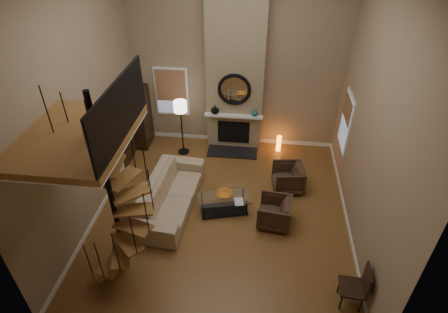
# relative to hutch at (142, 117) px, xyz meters

# --- Properties ---
(ground) EXTENTS (6.00, 6.50, 0.01)m
(ground) POSITION_rel_hutch_xyz_m (2.76, -2.76, -0.95)
(ground) COLOR olive
(ground) RESTS_ON ground
(back_wall) EXTENTS (6.00, 0.02, 5.50)m
(back_wall) POSITION_rel_hutch_xyz_m (2.76, 0.49, 1.80)
(back_wall) COLOR #9C8465
(back_wall) RESTS_ON ground
(front_wall) EXTENTS (6.00, 0.02, 5.50)m
(front_wall) POSITION_rel_hutch_xyz_m (2.76, -6.01, 1.80)
(front_wall) COLOR #9C8465
(front_wall) RESTS_ON ground
(left_wall) EXTENTS (0.02, 6.50, 5.50)m
(left_wall) POSITION_rel_hutch_xyz_m (-0.24, -2.76, 1.80)
(left_wall) COLOR #9C8465
(left_wall) RESTS_ON ground
(right_wall) EXTENTS (0.02, 6.50, 5.50)m
(right_wall) POSITION_rel_hutch_xyz_m (5.76, -2.76, 1.80)
(right_wall) COLOR #9C8465
(right_wall) RESTS_ON ground
(baseboard_back) EXTENTS (6.00, 0.02, 0.12)m
(baseboard_back) POSITION_rel_hutch_xyz_m (2.76, 0.48, -0.89)
(baseboard_back) COLOR white
(baseboard_back) RESTS_ON ground
(baseboard_left) EXTENTS (0.02, 6.50, 0.12)m
(baseboard_left) POSITION_rel_hutch_xyz_m (-0.23, -2.76, -0.89)
(baseboard_left) COLOR white
(baseboard_left) RESTS_ON ground
(baseboard_right) EXTENTS (0.02, 6.50, 0.12)m
(baseboard_right) POSITION_rel_hutch_xyz_m (5.75, -2.76, -0.89)
(baseboard_right) COLOR white
(baseboard_right) RESTS_ON ground
(chimney_breast) EXTENTS (1.60, 0.38, 5.50)m
(chimney_breast) POSITION_rel_hutch_xyz_m (2.76, 0.30, 1.80)
(chimney_breast) COLOR #958360
(chimney_breast) RESTS_ON ground
(hearth) EXTENTS (1.50, 0.60, 0.04)m
(hearth) POSITION_rel_hutch_xyz_m (2.76, -0.19, -0.93)
(hearth) COLOR black
(hearth) RESTS_ON ground
(firebox) EXTENTS (0.95, 0.02, 0.72)m
(firebox) POSITION_rel_hutch_xyz_m (2.76, 0.10, -0.40)
(firebox) COLOR black
(firebox) RESTS_ON chimney_breast
(mantel) EXTENTS (1.70, 0.18, 0.06)m
(mantel) POSITION_rel_hutch_xyz_m (2.76, 0.02, 0.20)
(mantel) COLOR white
(mantel) RESTS_ON chimney_breast
(mirror_frame) EXTENTS (0.94, 0.10, 0.94)m
(mirror_frame) POSITION_rel_hutch_xyz_m (2.76, 0.08, 1.00)
(mirror_frame) COLOR black
(mirror_frame) RESTS_ON chimney_breast
(mirror_disc) EXTENTS (0.80, 0.01, 0.80)m
(mirror_disc) POSITION_rel_hutch_xyz_m (2.76, 0.09, 1.00)
(mirror_disc) COLOR white
(mirror_disc) RESTS_ON chimney_breast
(vase_left) EXTENTS (0.24, 0.24, 0.25)m
(vase_left) POSITION_rel_hutch_xyz_m (2.21, 0.06, 0.35)
(vase_left) COLOR black
(vase_left) RESTS_ON mantel
(vase_right) EXTENTS (0.20, 0.20, 0.21)m
(vase_right) POSITION_rel_hutch_xyz_m (3.36, 0.06, 0.33)
(vase_right) COLOR #18554F
(vase_right) RESTS_ON mantel
(window_back) EXTENTS (1.02, 0.06, 1.52)m
(window_back) POSITION_rel_hutch_xyz_m (0.86, 0.46, 0.67)
(window_back) COLOR white
(window_back) RESTS_ON back_wall
(window_right) EXTENTS (0.06, 1.02, 1.52)m
(window_right) POSITION_rel_hutch_xyz_m (5.73, -0.76, 0.68)
(window_right) COLOR white
(window_right) RESTS_ON right_wall
(entry_door) EXTENTS (0.10, 1.05, 2.16)m
(entry_door) POSITION_rel_hutch_xyz_m (-0.20, -0.96, 0.10)
(entry_door) COLOR white
(entry_door) RESTS_ON ground
(loft) EXTENTS (1.70, 2.20, 1.09)m
(loft) POSITION_rel_hutch_xyz_m (0.71, -4.56, 2.29)
(loft) COLOR olive
(loft) RESTS_ON left_wall
(spiral_stair) EXTENTS (1.47, 1.47, 4.06)m
(spiral_stair) POSITION_rel_hutch_xyz_m (0.98, -4.55, 0.83)
(spiral_stair) COLOR black
(spiral_stair) RESTS_ON ground
(hutch) EXTENTS (0.38, 0.81, 1.81)m
(hutch) POSITION_rel_hutch_xyz_m (0.00, 0.00, 0.00)
(hutch) COLOR black
(hutch) RESTS_ON ground
(sofa) EXTENTS (1.27, 2.83, 0.81)m
(sofa) POSITION_rel_hutch_xyz_m (1.46, -2.67, -0.55)
(sofa) COLOR tan
(sofa) RESTS_ON ground
(armchair_near) EXTENTS (0.88, 0.86, 0.71)m
(armchair_near) POSITION_rel_hutch_xyz_m (4.43, -1.65, -0.60)
(armchair_near) COLOR #452E1F
(armchair_near) RESTS_ON ground
(armchair_far) EXTENTS (0.84, 0.82, 0.69)m
(armchair_far) POSITION_rel_hutch_xyz_m (4.08, -2.99, -0.60)
(armchair_far) COLOR #452E1F
(armchair_far) RESTS_ON ground
(coffee_table) EXTENTS (1.35, 0.92, 0.46)m
(coffee_table) POSITION_rel_hutch_xyz_m (2.80, -2.70, -0.67)
(coffee_table) COLOR silver
(coffee_table) RESTS_ON ground
(bowl) EXTENTS (0.37, 0.37, 0.09)m
(bowl) POSITION_rel_hutch_xyz_m (2.80, -2.65, -0.45)
(bowl) COLOR orange
(bowl) RESTS_ON coffee_table
(book) EXTENTS (0.25, 0.31, 0.03)m
(book) POSITION_rel_hutch_xyz_m (3.15, -2.85, -0.49)
(book) COLOR gray
(book) RESTS_ON coffee_table
(floor_lamp) EXTENTS (0.38, 0.38, 1.70)m
(floor_lamp) POSITION_rel_hutch_xyz_m (1.28, -0.33, 0.46)
(floor_lamp) COLOR black
(floor_lamp) RESTS_ON ground
(accent_lamp) EXTENTS (0.14, 0.14, 0.50)m
(accent_lamp) POSITION_rel_hutch_xyz_m (4.13, 0.10, -0.70)
(accent_lamp) COLOR orange
(accent_lamp) RESTS_ON ground
(side_chair) EXTENTS (0.49, 0.49, 0.99)m
(side_chair) POSITION_rel_hutch_xyz_m (5.54, -4.91, -0.42)
(side_chair) COLOR black
(side_chair) RESTS_ON ground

